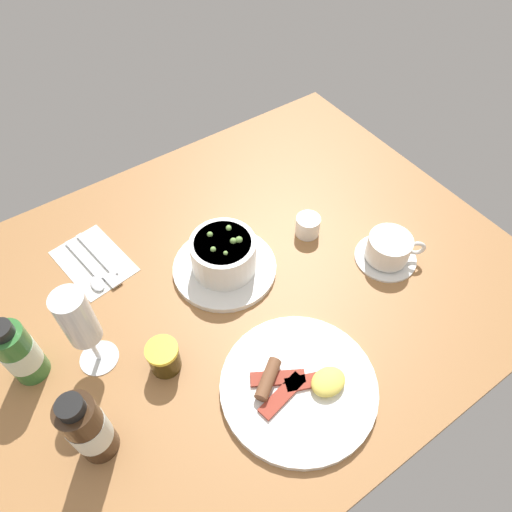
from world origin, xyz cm
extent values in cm
cube|color=#9E6B3D|center=(0.00, 0.00, -1.50)|extent=(110.00, 84.00, 3.00)
cylinder|color=white|center=(-0.96, -3.91, 0.60)|extent=(20.25, 20.25, 1.20)
cylinder|color=white|center=(-0.96, -3.91, 4.78)|extent=(12.47, 12.47, 7.17)
cylinder|color=beige|center=(-0.96, -3.91, 7.57)|extent=(10.72, 10.72, 1.60)
sphere|color=#76A44E|center=(-2.71, -2.92, 8.47)|extent=(1.26, 1.26, 1.26)
sphere|color=#76A44E|center=(-3.71, -6.08, 8.47)|extent=(1.10, 1.10, 1.10)
sphere|color=#76A44E|center=(0.18, -6.75, 8.47)|extent=(1.11, 1.11, 1.11)
sphere|color=#76A44E|center=(-3.73, -2.58, 8.47)|extent=(1.33, 1.33, 1.33)
sphere|color=#76A44E|center=(0.22, -1.32, 8.47)|extent=(0.85, 0.85, 0.85)
sphere|color=#76A44E|center=(-3.85, -6.31, 8.47)|extent=(0.86, 0.86, 0.86)
sphere|color=#76A44E|center=(1.39, -3.34, 8.47)|extent=(1.08, 1.08, 1.08)
cube|color=white|center=(19.57, -20.55, 0.15)|extent=(13.54, 17.98, 0.30)
cube|color=silver|center=(18.37, -21.55, 0.55)|extent=(3.27, 14.02, 0.50)
cube|color=silver|center=(18.37, -13.75, 0.55)|extent=(2.71, 3.89, 0.40)
cube|color=silver|center=(21.17, -21.55, 0.55)|extent=(2.92, 13.00, 0.50)
ellipsoid|color=silver|center=(21.17, -14.55, 0.60)|extent=(2.40, 4.00, 0.60)
cylinder|color=white|center=(-29.05, 12.06, 0.45)|extent=(12.32, 12.32, 0.90)
cylinder|color=white|center=(-29.05, 12.06, 3.38)|extent=(8.59, 8.59, 4.97)
cylinder|color=#302211|center=(-29.05, 12.06, 5.37)|extent=(7.30, 7.30, 1.00)
torus|color=white|center=(-33.19, 15.36, 3.63)|extent=(3.31, 2.87, 3.60)
cylinder|color=white|center=(-20.38, -2.31, 2.15)|extent=(5.01, 5.01, 4.31)
cone|color=white|center=(-21.15, -4.43, 3.79)|extent=(2.45, 2.81, 2.37)
cylinder|color=white|center=(27.04, 0.12, 0.20)|extent=(6.66, 6.66, 0.40)
cylinder|color=white|center=(27.04, 0.12, 4.23)|extent=(0.80, 0.80, 7.65)
cylinder|color=white|center=(27.04, 0.12, 13.37)|extent=(5.20, 5.20, 10.64)
cylinder|color=#EDEDC8|center=(27.04, 0.12, 11.77)|extent=(4.27, 4.27, 6.38)
cylinder|color=#382A0B|center=(18.16, 7.73, 2.56)|extent=(5.20, 5.20, 5.13)
cylinder|color=yellow|center=(18.16, 7.73, 5.53)|extent=(5.46, 5.46, 0.80)
cylinder|color=#337233|center=(37.07, -4.22, 6.28)|extent=(5.57, 5.57, 12.55)
cylinder|color=silver|center=(37.07, -4.22, 6.03)|extent=(5.68, 5.68, 4.77)
cylinder|color=black|center=(37.07, -4.22, 13.46)|extent=(3.62, 3.62, 1.82)
cylinder|color=#382314|center=(32.57, 13.80, 7.32)|extent=(5.62, 5.62, 14.65)
cylinder|color=silver|center=(32.57, 13.80, 7.03)|extent=(5.73, 5.73, 5.57)
cylinder|color=black|center=(32.57, 13.80, 15.56)|extent=(3.65, 3.65, 1.83)
cylinder|color=white|center=(2.17, 23.75, 0.70)|extent=(25.89, 25.89, 1.40)
cube|color=#9C3828|center=(0.48, 24.51, 1.70)|extent=(9.24, 5.63, 0.60)
cube|color=#973828|center=(4.43, 20.97, 1.70)|extent=(8.97, 6.65, 0.60)
cube|color=#9F3828|center=(5.57, 23.76, 1.70)|extent=(9.30, 4.11, 0.60)
cylinder|color=brown|center=(6.05, 20.51, 2.60)|extent=(7.02, 5.76, 2.20)
ellipsoid|color=#F2D859|center=(-1.71, 26.34, 2.40)|extent=(6.00, 4.80, 2.40)
camera|label=1|loc=(25.78, 45.61, 74.54)|focal=33.11mm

